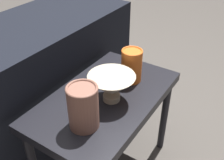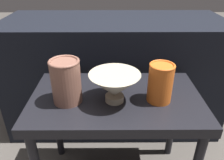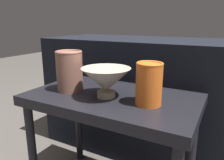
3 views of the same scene
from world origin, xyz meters
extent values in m
cube|color=black|center=(0.00, 0.00, 0.47)|extent=(0.68, 0.40, 0.04)
cylinder|color=black|center=(-0.30, -0.16, 0.23)|extent=(0.04, 0.04, 0.45)
cylinder|color=black|center=(-0.30, 0.16, 0.23)|extent=(0.04, 0.04, 0.45)
cylinder|color=black|center=(0.30, 0.16, 0.23)|extent=(0.04, 0.04, 0.45)
cube|color=black|center=(0.00, 0.49, 0.34)|extent=(1.26, 0.50, 0.68)
cylinder|color=#B2A88E|center=(-0.01, -0.03, 0.50)|extent=(0.07, 0.07, 0.02)
cone|color=#B2A88E|center=(-0.01, -0.03, 0.56)|extent=(0.19, 0.19, 0.09)
cylinder|color=brown|center=(-0.19, -0.03, 0.57)|extent=(0.11, 0.11, 0.16)
torus|color=brown|center=(-0.19, -0.03, 0.66)|extent=(0.11, 0.11, 0.01)
cylinder|color=orange|center=(0.16, -0.03, 0.57)|extent=(0.09, 0.09, 0.15)
torus|color=orange|center=(0.16, -0.03, 0.64)|extent=(0.09, 0.09, 0.01)
camera|label=1|loc=(-0.72, -0.50, 1.17)|focal=42.00mm
camera|label=2|loc=(-0.02, -0.73, 0.97)|focal=35.00mm
camera|label=3|loc=(0.40, -0.73, 0.78)|focal=35.00mm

